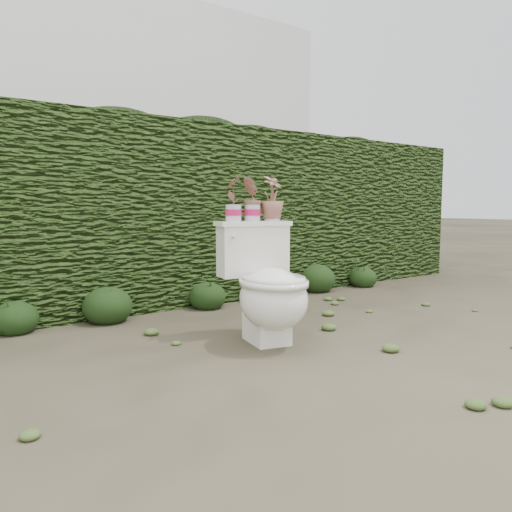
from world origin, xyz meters
TOP-DOWN VIEW (x-y plane):
  - ground at (0.00, 0.00)m, footprint 60.00×60.00m
  - hedge at (0.00, 1.60)m, footprint 8.00×1.00m
  - house_wall at (0.60, 6.00)m, footprint 8.00×3.50m
  - toilet at (0.17, -0.16)m, footprint 0.60×0.76m
  - potted_plant_left at (0.09, 0.11)m, footprint 0.19×0.18m
  - potted_plant_center at (0.22, 0.08)m, footprint 0.19×0.20m
  - potted_plant_right at (0.36, 0.05)m, footprint 0.22×0.22m
  - liriope_clump_2 at (-1.08, 1.10)m, footprint 0.32×0.32m
  - liriope_clump_3 at (-0.44, 1.03)m, footprint 0.37×0.37m
  - liriope_clump_4 at (0.43, 1.02)m, footprint 0.32×0.32m
  - liriope_clump_5 at (1.07, 1.09)m, footprint 0.43×0.43m
  - liriope_clump_6 at (1.77, 1.07)m, footprint 0.39×0.39m
  - liriope_clump_7 at (2.40, 1.00)m, footprint 0.30×0.30m

SIDE VIEW (x-z plane):
  - ground at x=0.00m, z-range 0.00..0.00m
  - liriope_clump_7 at x=2.40m, z-range 0.00..0.24m
  - liriope_clump_2 at x=-1.08m, z-range 0.00..0.25m
  - liriope_clump_4 at x=0.43m, z-range 0.00..0.25m
  - liriope_clump_3 at x=-0.44m, z-range 0.00..0.30m
  - liriope_clump_6 at x=1.77m, z-range 0.00..0.31m
  - liriope_clump_5 at x=1.07m, z-range 0.00..0.35m
  - toilet at x=0.17m, z-range -0.03..0.74m
  - hedge at x=0.00m, z-range 0.00..1.60m
  - potted_plant_center at x=0.22m, z-range 0.78..1.05m
  - potted_plant_right at x=0.36m, z-range 0.78..1.07m
  - potted_plant_left at x=0.09m, z-range 0.78..1.08m
  - house_wall at x=0.60m, z-range 0.00..4.00m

